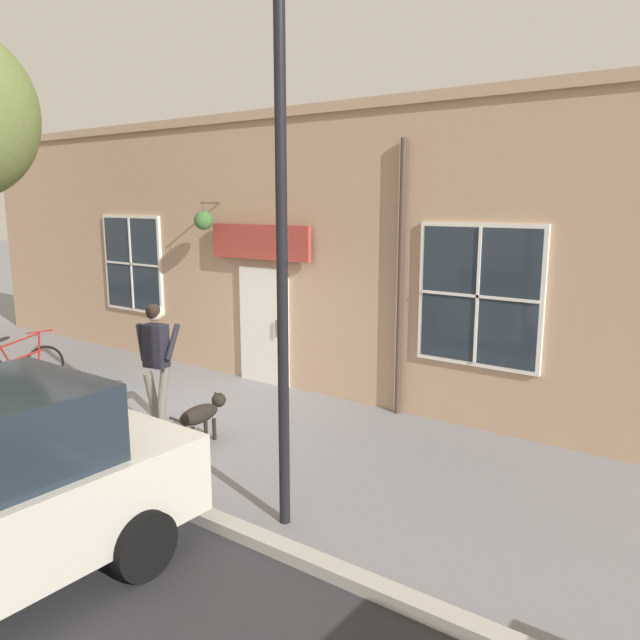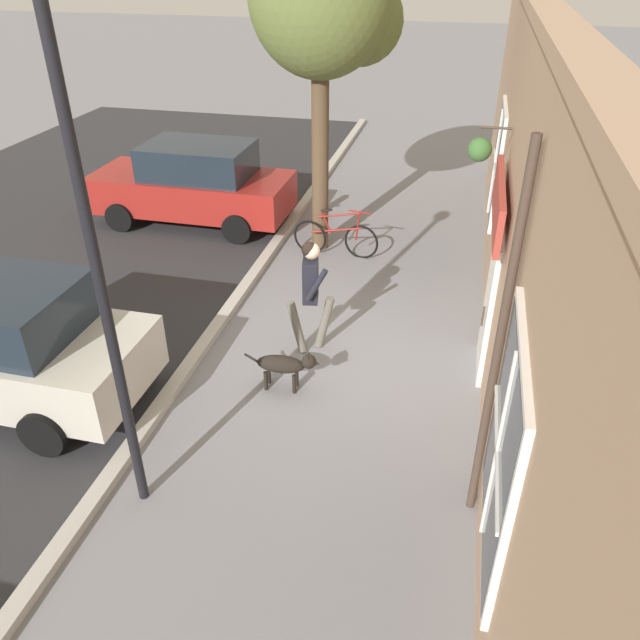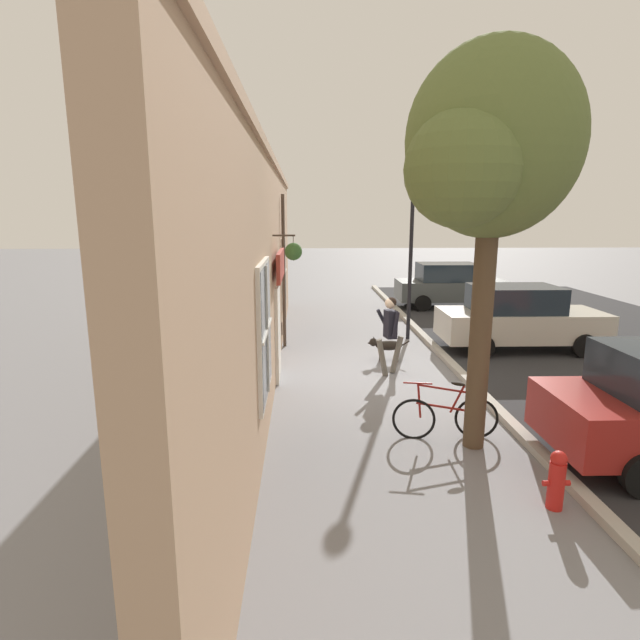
{
  "view_description": "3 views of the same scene",
  "coord_description": "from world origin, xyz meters",
  "px_view_note": "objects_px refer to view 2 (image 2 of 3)",
  "views": [
    {
      "loc": [
        6.07,
        7.05,
        3.26
      ],
      "look_at": [
        -1.05,
        1.83,
        1.56
      ],
      "focal_mm": 35.0,
      "sensor_mm": 36.0,
      "label": 1
    },
    {
      "loc": [
        -1.6,
        7.67,
        5.44
      ],
      "look_at": [
        0.12,
        0.41,
        0.86
      ],
      "focal_mm": 35.0,
      "sensor_mm": 36.0,
      "label": 2
    },
    {
      "loc": [
        -1.6,
        -11.06,
        3.6
      ],
      "look_at": [
        -1.18,
        1.09,
        1.04
      ],
      "focal_mm": 28.0,
      "sensor_mm": 36.0,
      "label": 3
    }
  ],
  "objects_px": {
    "pedestrian_walking": "(311,286)",
    "street_lamp": "(83,203)",
    "parked_car_nearest_curb": "(194,184)",
    "leaning_bicycle": "(336,237)",
    "dog_on_leash": "(285,365)",
    "fire_hydrant": "(319,197)",
    "street_tree_by_curb": "(328,3)"
  },
  "relations": [
    {
      "from": "pedestrian_walking",
      "to": "street_tree_by_curb",
      "type": "height_order",
      "value": "street_tree_by_curb"
    },
    {
      "from": "street_tree_by_curb",
      "to": "street_lamp",
      "type": "bearing_deg",
      "value": 85.8
    },
    {
      "from": "street_lamp",
      "to": "leaning_bicycle",
      "type": "bearing_deg",
      "value": -96.73
    },
    {
      "from": "street_tree_by_curb",
      "to": "parked_car_nearest_curb",
      "type": "xyz_separation_m",
      "value": [
        3.1,
        -0.57,
        -3.61
      ]
    },
    {
      "from": "street_lamp",
      "to": "dog_on_leash",
      "type": "bearing_deg",
      "value": -114.07
    },
    {
      "from": "fire_hydrant",
      "to": "street_lamp",
      "type": "bearing_deg",
      "value": 90.16
    },
    {
      "from": "leaning_bicycle",
      "to": "fire_hydrant",
      "type": "distance_m",
      "value": 2.21
    },
    {
      "from": "street_tree_by_curb",
      "to": "leaning_bicycle",
      "type": "distance_m",
      "value": 4.14
    },
    {
      "from": "pedestrian_walking",
      "to": "street_lamp",
      "type": "xyz_separation_m",
      "value": [
        1.13,
        3.34,
        2.42
      ]
    },
    {
      "from": "dog_on_leash",
      "to": "street_tree_by_curb",
      "type": "distance_m",
      "value": 6.34
    },
    {
      "from": "dog_on_leash",
      "to": "parked_car_nearest_curb",
      "type": "relative_size",
      "value": 0.25
    },
    {
      "from": "dog_on_leash",
      "to": "street_lamp",
      "type": "xyz_separation_m",
      "value": [
        1.03,
        2.3,
        3.12
      ]
    },
    {
      "from": "pedestrian_walking",
      "to": "leaning_bicycle",
      "type": "height_order",
      "value": "pedestrian_walking"
    },
    {
      "from": "parked_car_nearest_curb",
      "to": "street_lamp",
      "type": "relative_size",
      "value": 0.79
    },
    {
      "from": "leaning_bicycle",
      "to": "parked_car_nearest_curb",
      "type": "bearing_deg",
      "value": -16.13
    },
    {
      "from": "dog_on_leash",
      "to": "fire_hydrant",
      "type": "xyz_separation_m",
      "value": [
        1.05,
        -6.47,
        -0.01
      ]
    },
    {
      "from": "dog_on_leash",
      "to": "fire_hydrant",
      "type": "relative_size",
      "value": 1.41
    },
    {
      "from": "pedestrian_walking",
      "to": "fire_hydrant",
      "type": "height_order",
      "value": "pedestrian_walking"
    },
    {
      "from": "pedestrian_walking",
      "to": "street_lamp",
      "type": "bearing_deg",
      "value": 71.26
    },
    {
      "from": "pedestrian_walking",
      "to": "dog_on_leash",
      "type": "height_order",
      "value": "pedestrian_walking"
    },
    {
      "from": "street_tree_by_curb",
      "to": "parked_car_nearest_curb",
      "type": "relative_size",
      "value": 1.39
    },
    {
      "from": "dog_on_leash",
      "to": "street_tree_by_curb",
      "type": "height_order",
      "value": "street_tree_by_curb"
    },
    {
      "from": "leaning_bicycle",
      "to": "parked_car_nearest_curb",
      "type": "distance_m",
      "value": 3.54
    },
    {
      "from": "dog_on_leash",
      "to": "street_lamp",
      "type": "distance_m",
      "value": 4.01
    },
    {
      "from": "pedestrian_walking",
      "to": "leaning_bicycle",
      "type": "relative_size",
      "value": 1.04
    },
    {
      "from": "leaning_bicycle",
      "to": "parked_car_nearest_curb",
      "type": "xyz_separation_m",
      "value": [
        3.37,
        -0.97,
        0.5
      ]
    },
    {
      "from": "pedestrian_walking",
      "to": "street_lamp",
      "type": "height_order",
      "value": "street_lamp"
    },
    {
      "from": "street_lamp",
      "to": "fire_hydrant",
      "type": "xyz_separation_m",
      "value": [
        0.02,
        -8.77,
        -3.13
      ]
    },
    {
      "from": "street_tree_by_curb",
      "to": "fire_hydrant",
      "type": "relative_size",
      "value": 7.79
    },
    {
      "from": "leaning_bicycle",
      "to": "dog_on_leash",
      "type": "bearing_deg",
      "value": 93.03
    },
    {
      "from": "street_tree_by_curb",
      "to": "street_lamp",
      "type": "relative_size",
      "value": 1.09
    },
    {
      "from": "dog_on_leash",
      "to": "street_lamp",
      "type": "bearing_deg",
      "value": 65.93
    }
  ]
}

